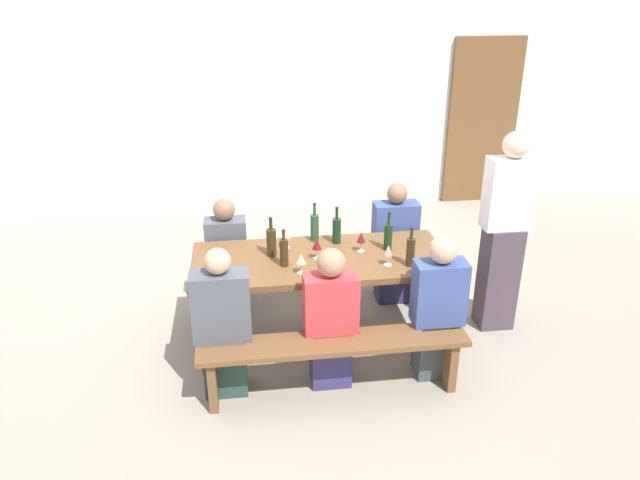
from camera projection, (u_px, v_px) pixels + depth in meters
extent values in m
plane|color=gray|center=(320.00, 338.00, 5.02)|extent=(24.00, 24.00, 0.00)
cube|color=white|center=(285.00, 81.00, 7.24)|extent=(14.00, 0.20, 3.20)
cube|color=brown|center=(482.00, 122.00, 7.65)|extent=(0.90, 0.06, 2.10)
cube|color=brown|center=(320.00, 260.00, 4.73)|extent=(2.01, 0.85, 0.05)
cylinder|color=brown|center=(203.00, 334.00, 4.44)|extent=(0.07, 0.07, 0.70)
cylinder|color=brown|center=(444.00, 317.00, 4.66)|extent=(0.07, 0.07, 0.70)
cylinder|color=brown|center=(207.00, 287.00, 5.10)|extent=(0.07, 0.07, 0.70)
cylinder|color=brown|center=(417.00, 274.00, 5.32)|extent=(0.07, 0.07, 0.70)
cube|color=brown|center=(334.00, 343.00, 4.19)|extent=(1.91, 0.30, 0.04)
cube|color=brown|center=(213.00, 379.00, 4.18)|extent=(0.06, 0.24, 0.41)
cube|color=brown|center=(448.00, 360.00, 4.39)|extent=(0.06, 0.24, 0.41)
cube|color=brown|center=(310.00, 255.00, 5.50)|extent=(1.91, 0.30, 0.04)
cube|color=brown|center=(217.00, 282.00, 5.49)|extent=(0.06, 0.24, 0.41)
cube|color=brown|center=(399.00, 271.00, 5.70)|extent=(0.06, 0.24, 0.41)
cylinder|color=#332814|center=(410.00, 252.00, 4.54)|extent=(0.07, 0.07, 0.22)
cylinder|color=#332814|center=(412.00, 234.00, 4.48)|extent=(0.02, 0.02, 0.08)
cylinder|color=black|center=(412.00, 229.00, 4.46)|extent=(0.03, 0.03, 0.01)
cylinder|color=#332814|center=(271.00, 243.00, 4.70)|extent=(0.08, 0.08, 0.22)
cylinder|color=#332814|center=(271.00, 224.00, 4.64)|extent=(0.03, 0.03, 0.09)
cylinder|color=black|center=(271.00, 218.00, 4.62)|extent=(0.03, 0.03, 0.01)
cylinder|color=#332814|center=(284.00, 253.00, 4.54)|extent=(0.07, 0.07, 0.22)
cylinder|color=#332814|center=(284.00, 235.00, 4.48)|extent=(0.02, 0.02, 0.07)
cylinder|color=black|center=(283.00, 230.00, 4.47)|extent=(0.03, 0.03, 0.01)
cylinder|color=#143319|center=(388.00, 237.00, 4.81)|extent=(0.07, 0.07, 0.22)
cylinder|color=#143319|center=(389.00, 219.00, 4.74)|extent=(0.02, 0.02, 0.09)
cylinder|color=black|center=(389.00, 213.00, 4.72)|extent=(0.03, 0.03, 0.01)
cylinder|color=#143319|center=(337.00, 231.00, 4.93)|extent=(0.07, 0.07, 0.21)
cylinder|color=#143319|center=(337.00, 214.00, 4.87)|extent=(0.02, 0.02, 0.09)
cylinder|color=black|center=(337.00, 208.00, 4.85)|extent=(0.03, 0.03, 0.01)
cylinder|color=#234C2D|center=(315.00, 228.00, 4.97)|extent=(0.07, 0.07, 0.23)
cylinder|color=#234C2D|center=(315.00, 210.00, 4.91)|extent=(0.02, 0.02, 0.09)
cylinder|color=black|center=(315.00, 204.00, 4.89)|extent=(0.03, 0.03, 0.01)
cylinder|color=silver|center=(361.00, 251.00, 4.82)|extent=(0.06, 0.06, 0.01)
cylinder|color=silver|center=(361.00, 246.00, 4.80)|extent=(0.01, 0.01, 0.08)
cone|color=maroon|center=(361.00, 237.00, 4.77)|extent=(0.07, 0.07, 0.09)
cylinder|color=silver|center=(388.00, 265.00, 4.59)|extent=(0.06, 0.06, 0.01)
cylinder|color=silver|center=(388.00, 260.00, 4.58)|extent=(0.01, 0.01, 0.08)
cone|color=#D18C93|center=(388.00, 250.00, 4.54)|extent=(0.07, 0.07, 0.08)
cylinder|color=silver|center=(286.00, 247.00, 4.88)|extent=(0.06, 0.06, 0.01)
cylinder|color=silver|center=(286.00, 243.00, 4.86)|extent=(0.01, 0.01, 0.08)
cone|color=beige|center=(286.00, 233.00, 4.83)|extent=(0.07, 0.07, 0.09)
cylinder|color=silver|center=(301.00, 273.00, 4.47)|extent=(0.06, 0.06, 0.01)
cylinder|color=silver|center=(301.00, 268.00, 4.45)|extent=(0.01, 0.01, 0.08)
cone|color=beige|center=(301.00, 259.00, 4.42)|extent=(0.07, 0.07, 0.07)
cylinder|color=silver|center=(317.00, 258.00, 4.70)|extent=(0.06, 0.06, 0.01)
cylinder|color=silver|center=(317.00, 253.00, 4.68)|extent=(0.01, 0.01, 0.08)
cone|color=maroon|center=(317.00, 244.00, 4.64)|extent=(0.07, 0.07, 0.09)
cube|color=#27413B|center=(225.00, 363.00, 4.32)|extent=(0.30, 0.24, 0.45)
cube|color=#4C515B|center=(221.00, 306.00, 4.13)|extent=(0.40, 0.20, 0.51)
sphere|color=tan|center=(217.00, 261.00, 3.98)|extent=(0.18, 0.18, 0.18)
cube|color=navy|center=(331.00, 355.00, 4.41)|extent=(0.29, 0.24, 0.45)
cube|color=#C6383D|center=(331.00, 303.00, 4.23)|extent=(0.38, 0.20, 0.43)
sphere|color=#A87A5B|center=(331.00, 263.00, 4.10)|extent=(0.20, 0.20, 0.20)
cube|color=#3B4749|center=(434.00, 347.00, 4.51)|extent=(0.28, 0.24, 0.45)
cube|color=#384C8C|center=(439.00, 293.00, 4.32)|extent=(0.37, 0.20, 0.48)
sphere|color=tan|center=(443.00, 250.00, 4.18)|extent=(0.20, 0.20, 0.20)
cube|color=#33384C|center=(229.00, 287.00, 5.36)|extent=(0.27, 0.24, 0.45)
cube|color=#4C515B|center=(226.00, 243.00, 5.18)|extent=(0.35, 0.20, 0.43)
sphere|color=#846047|center=(224.00, 209.00, 5.05)|extent=(0.19, 0.19, 0.19)
cube|color=navy|center=(393.00, 277.00, 5.54)|extent=(0.30, 0.24, 0.45)
cube|color=#384C8C|center=(395.00, 230.00, 5.35)|extent=(0.39, 0.20, 0.50)
sphere|color=#846047|center=(397.00, 193.00, 5.21)|extent=(0.18, 0.18, 0.18)
cube|color=#483B47|center=(498.00, 277.00, 5.04)|extent=(0.29, 0.24, 0.91)
cube|color=silver|center=(509.00, 194.00, 4.74)|extent=(0.38, 0.20, 0.58)
sphere|color=beige|center=(516.00, 145.00, 4.58)|extent=(0.21, 0.21, 0.21)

